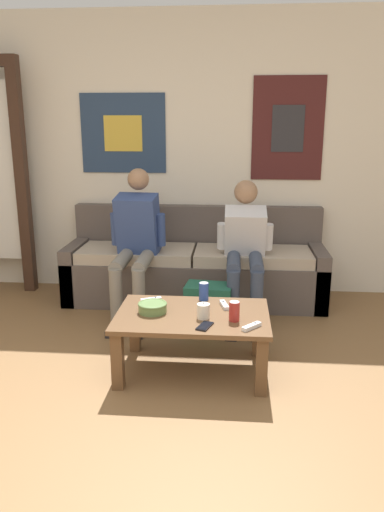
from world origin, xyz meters
The scene contains 15 objects.
ground_plane centered at (0.00, 0.00, 0.00)m, with size 18.00×18.00×0.00m, color brown.
wall_back centered at (0.00, 2.86, 1.28)m, with size 10.00×0.07×2.55m.
couch centered at (0.28, 2.52, 0.29)m, with size 2.31×0.68×0.83m.
coffee_table centered at (0.37, 1.14, 0.33)m, with size 0.98×0.65×0.40m.
person_seated_adult centered at (-0.19, 2.14, 0.65)m, with size 0.47×0.86×1.21m.
person_seated_teen centered at (0.72, 2.16, 0.61)m, with size 0.47×0.89×1.11m.
backpack centered at (0.44, 1.80, 0.18)m, with size 0.38×0.29×0.37m.
ceramic_bowl centered at (0.11, 1.15, 0.43)m, with size 0.19×0.19×0.06m.
pillar_candle centered at (0.45, 1.07, 0.45)m, with size 0.08×0.08×0.11m.
drink_can_blue centered at (0.43, 1.40, 0.46)m, with size 0.07×0.07×0.12m.
drink_can_red centered at (0.64, 1.05, 0.46)m, with size 0.07×0.07×0.12m.
game_controller_near_left centered at (0.57, 1.28, 0.41)m, with size 0.07×0.15×0.03m.
game_controller_near_right centered at (0.07, 1.34, 0.41)m, with size 0.14×0.09×0.03m.
game_controller_far_center centered at (0.74, 0.94, 0.41)m, with size 0.12×0.13×0.03m.
cell_phone centered at (0.46, 0.94, 0.40)m, with size 0.11×0.15×0.01m.
Camera 1 is at (0.62, -1.83, 1.59)m, focal length 35.00 mm.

